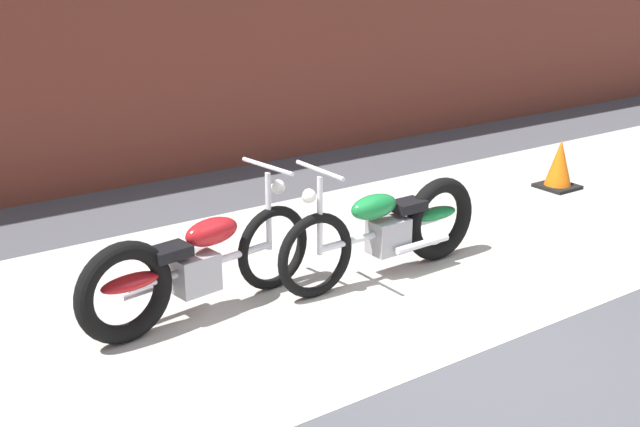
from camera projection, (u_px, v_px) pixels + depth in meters
The scene contains 5 objects.
ground_plane at pixel (478, 353), 5.26m from camera, with size 80.00×80.00×0.00m, color #47474C.
sidewalk_slab at pixel (327, 269), 6.62m from camera, with size 36.00×3.50×0.01m, color #B2ADA3.
motorcycle_red at pixel (186, 269), 5.62m from camera, with size 2.00×0.58×1.03m.
motorcycle_green at pixel (396, 227), 6.43m from camera, with size 2.01×0.58×1.03m.
traffic_cone at pixel (559, 167), 8.70m from camera, with size 0.40×0.40×0.55m.
Camera 1 is at (-3.54, -3.22, 2.61)m, focal length 44.19 mm.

